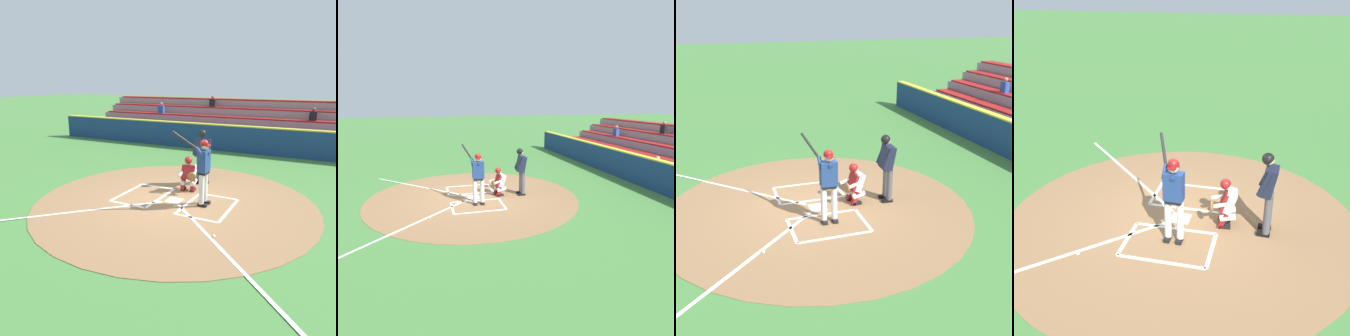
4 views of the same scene
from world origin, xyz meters
The scene contains 8 objects.
ground_plane centered at (0.00, 0.00, 0.00)m, with size 120.00×120.00×0.00m, color #427A38.
dirt_circle centered at (0.00, 0.00, 0.01)m, with size 8.00×8.00×0.01m, color olive.
home_plate_and_chalk centered at (0.00, 0.88, 0.01)m, with size 7.93×4.91×0.01m.
batter centered at (-0.85, -0.06, 1.10)m, with size 0.94×0.69×2.13m.
catcher centered at (-0.01, -1.02, 0.59)m, with size 0.64×0.62×1.13m.
plate_umpire centered at (-0.12, -1.90, 1.08)m, with size 0.59×0.43×1.86m.
baseball centered at (-1.81, 1.67, 0.04)m, with size 0.07×0.07×0.07m, color white.
backstop_wall centered at (0.00, -7.50, 0.65)m, with size 22.00×0.36×1.31m.
Camera 2 is at (-11.26, 1.65, 3.70)m, focal length 32.67 mm.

